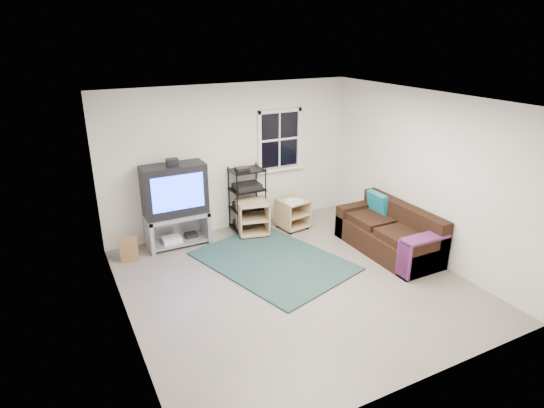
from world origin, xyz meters
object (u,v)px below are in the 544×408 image
side_table_left (252,216)px  side_table_right (292,211)px  tv_unit (175,199)px  av_rack (247,203)px  sofa (390,234)px

side_table_left → side_table_right: (0.75, -0.11, -0.01)m
tv_unit → av_rack: (1.32, 0.05, -0.32)m
av_rack → side_table_right: size_ratio=2.05×
av_rack → side_table_right: av_rack is taller
sofa → av_rack: bearing=132.2°
tv_unit → side_table_left: 1.42m
av_rack → side_table_left: (-0.01, -0.21, -0.18)m
av_rack → sofa: size_ratio=0.63×
tv_unit → sofa: (3.03, -1.84, -0.53)m
side_table_left → sofa: sofa is taller
side_table_left → tv_unit: bearing=172.8°
tv_unit → side_table_right: bearing=-7.6°
av_rack → side_table_right: (0.74, -0.32, -0.19)m
tv_unit → side_table_right: (2.06, -0.27, -0.51)m
av_rack → sofa: 2.55m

